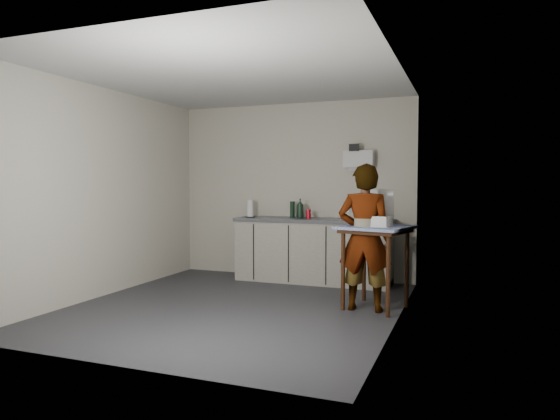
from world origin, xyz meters
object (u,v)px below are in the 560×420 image
at_px(dark_bottle, 292,209).
at_px(kitchen_counter, 313,252).
at_px(side_table, 376,237).
at_px(standing_man, 365,237).
at_px(paper_towel, 250,209).
at_px(dish_rack, 364,215).
at_px(soda_can, 309,214).
at_px(bakery_box, 377,218).
at_px(soap_bottle, 300,208).

bearing_deg(dark_bottle, kitchen_counter, -10.02).
distance_m(side_table, standing_man, 0.15).
height_order(side_table, dark_bottle, dark_bottle).
bearing_deg(side_table, standing_man, -116.16).
bearing_deg(dark_bottle, paper_towel, -164.56).
height_order(kitchen_counter, dark_bottle, dark_bottle).
bearing_deg(dish_rack, soda_can, -179.35).
bearing_deg(bakery_box, soda_can, 138.24).
bearing_deg(soap_bottle, side_table, -43.00).
bearing_deg(side_table, paper_towel, 165.88).
bearing_deg(bakery_box, dish_rack, 111.77).
xyz_separation_m(side_table, bakery_box, (0.02, -0.02, 0.21)).
xyz_separation_m(soap_bottle, soda_can, (0.13, -0.01, -0.08)).
bearing_deg(paper_towel, soap_bottle, 7.69).
bearing_deg(dish_rack, standing_man, -78.46).
bearing_deg(soda_can, dark_bottle, 165.24).
bearing_deg(standing_man, soap_bottle, -50.74).
xyz_separation_m(side_table, dish_rack, (-0.37, 1.21, 0.16)).
height_order(kitchen_counter, soap_bottle, soap_bottle).
bearing_deg(side_table, dark_bottle, 152.89).
bearing_deg(standing_man, bakery_box, -145.62).
height_order(soda_can, dish_rack, dish_rack).
relative_size(paper_towel, bakery_box, 0.62).
distance_m(paper_towel, dish_rack, 1.67).
bearing_deg(dish_rack, bakery_box, -72.39).
distance_m(standing_man, dark_bottle, 1.94).
xyz_separation_m(dark_bottle, dish_rack, (1.06, -0.06, -0.05)).
bearing_deg(standing_man, kitchen_counter, -55.86).
bearing_deg(soda_can, bakery_box, -45.92).
height_order(kitchen_counter, standing_man, standing_man).
xyz_separation_m(side_table, standing_man, (-0.10, -0.12, -0.00)).
height_order(dark_bottle, dish_rack, dish_rack).
distance_m(soda_can, dark_bottle, 0.28).
bearing_deg(kitchen_counter, soda_can, -170.06).
relative_size(standing_man, dark_bottle, 6.85).
xyz_separation_m(standing_man, soap_bottle, (-1.19, 1.32, 0.24)).
distance_m(soda_can, dish_rack, 0.80).
height_order(soda_can, dark_bottle, dark_bottle).
relative_size(kitchen_counter, soda_can, 17.49).
height_order(dish_rack, bakery_box, bakery_box).
height_order(dark_bottle, bakery_box, bakery_box).
bearing_deg(paper_towel, dark_bottle, 15.44).
bearing_deg(bakery_box, paper_towel, 155.30).
relative_size(paper_towel, dish_rack, 0.59).
xyz_separation_m(kitchen_counter, standing_man, (1.00, -1.33, 0.39)).
relative_size(side_table, dish_rack, 2.16).
bearing_deg(bakery_box, kitchen_counter, 136.33).
relative_size(standing_man, paper_towel, 6.42).
xyz_separation_m(standing_man, bakery_box, (0.12, 0.09, 0.21)).
bearing_deg(standing_man, dish_rack, -81.27).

